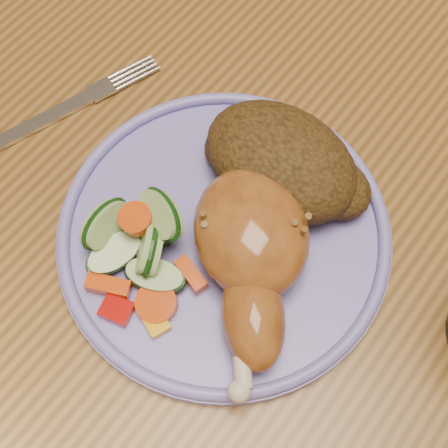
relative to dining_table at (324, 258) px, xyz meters
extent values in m
plane|color=brown|center=(0.00, 0.00, -0.67)|extent=(4.00, 4.00, 0.00)
cube|color=brown|center=(0.00, 0.00, 0.06)|extent=(0.90, 1.40, 0.04)
cylinder|color=#4C2D16|center=(-0.18, 0.37, -0.46)|extent=(0.04, 0.04, 0.41)
cylinder|color=#4C2D16|center=(-0.18, 0.73, -0.46)|extent=(0.04, 0.04, 0.41)
cylinder|color=#756DC5|center=(-0.06, -0.07, 0.09)|extent=(0.26, 0.26, 0.01)
torus|color=#756DC5|center=(-0.06, -0.07, 0.10)|extent=(0.26, 0.26, 0.01)
ellipsoid|color=#9A5720|center=(-0.04, -0.07, 0.12)|extent=(0.13, 0.13, 0.06)
ellipsoid|color=#9A5720|center=(0.00, -0.11, 0.12)|extent=(0.09, 0.09, 0.04)
sphere|color=beige|center=(0.02, -0.16, 0.12)|extent=(0.02, 0.02, 0.02)
ellipsoid|color=#442E11|center=(-0.06, 0.00, 0.12)|extent=(0.13, 0.09, 0.06)
ellipsoid|color=#442E11|center=(-0.02, 0.01, 0.11)|extent=(0.06, 0.05, 0.04)
ellipsoid|color=#442E11|center=(-0.10, -0.01, 0.11)|extent=(0.05, 0.05, 0.03)
cube|color=#A50A05|center=(-0.09, -0.17, 0.10)|extent=(0.03, 0.02, 0.01)
cube|color=#E5A507|center=(-0.06, -0.16, 0.10)|extent=(0.02, 0.02, 0.01)
cube|color=#E03D07|center=(-0.06, -0.11, 0.10)|extent=(0.03, 0.02, 0.01)
cube|color=#E03D07|center=(-0.10, -0.16, 0.10)|extent=(0.04, 0.03, 0.01)
cylinder|color=#E03D07|center=(-0.07, -0.15, 0.10)|extent=(0.03, 0.03, 0.02)
cylinder|color=#E03D07|center=(-0.11, -0.11, 0.13)|extent=(0.02, 0.03, 0.01)
cylinder|color=#ABC781|center=(-0.12, -0.14, 0.11)|extent=(0.05, 0.05, 0.02)
cylinder|color=#ABC781|center=(-0.11, -0.11, 0.10)|extent=(0.05, 0.05, 0.02)
cylinder|color=#ABC781|center=(-0.09, -0.12, 0.12)|extent=(0.05, 0.05, 0.05)
cylinder|color=#ABC781|center=(-0.13, -0.13, 0.12)|extent=(0.04, 0.05, 0.04)
cylinder|color=#ABC781|center=(-0.08, -0.13, 0.10)|extent=(0.06, 0.06, 0.02)
cylinder|color=#ABC781|center=(-0.10, -0.10, 0.13)|extent=(0.06, 0.05, 0.04)
cube|color=silver|center=(-0.26, -0.09, 0.09)|extent=(0.05, 0.12, 0.00)
cube|color=silver|center=(-0.24, -0.02, 0.09)|extent=(0.04, 0.07, 0.00)
camera|label=1|loc=(0.06, -0.22, 0.54)|focal=50.00mm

